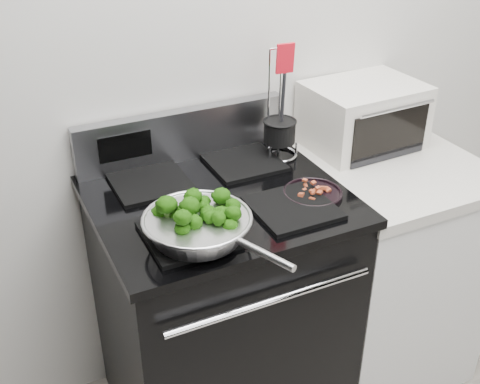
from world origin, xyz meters
TOP-DOWN VIEW (x-y plane):
  - back_wall at (0.00, 1.75)m, footprint 4.00×0.02m
  - gas_range at (-0.30, 1.41)m, footprint 0.79×0.69m
  - counter at (0.39, 1.41)m, footprint 0.62×0.68m
  - skillet at (-0.45, 1.21)m, footprint 0.31×0.47m
  - broccoli_pile at (-0.45, 1.21)m, footprint 0.24×0.24m
  - bacon_plate at (-0.03, 1.29)m, footprint 0.19×0.19m
  - utensil_holder at (0.01, 1.58)m, footprint 0.13×0.13m
  - toaster_oven at (0.37, 1.59)m, footprint 0.42×0.33m

SIDE VIEW (x-z plane):
  - counter at x=0.39m, z-range 0.00..0.92m
  - gas_range at x=-0.30m, z-range -0.08..1.05m
  - bacon_plate at x=-0.03m, z-range 0.95..0.99m
  - skillet at x=-0.45m, z-range 0.97..1.03m
  - broccoli_pile at x=-0.45m, z-range 0.98..1.06m
  - utensil_holder at x=0.01m, z-range 0.82..1.23m
  - toaster_oven at x=0.37m, z-range 0.92..1.16m
  - back_wall at x=0.00m, z-range 0.00..2.70m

